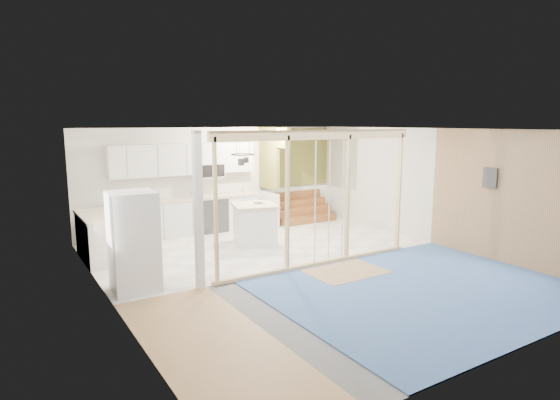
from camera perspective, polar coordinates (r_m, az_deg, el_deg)
room at (r=8.63m, az=3.13°, el=-0.07°), size 7.01×8.01×2.61m
floor_overlays at (r=9.02m, az=3.21°, el=-8.08°), size 7.00×8.00×0.03m
stud_frame at (r=8.43m, az=1.63°, el=1.82°), size 4.66×0.14×2.60m
base_cabinets at (r=11.08m, az=-13.94°, el=-2.59°), size 4.45×2.24×0.93m
upper_cabinets at (r=11.56m, az=-11.27°, el=4.78°), size 3.60×0.41×0.85m
green_partition at (r=12.81m, az=1.28°, el=1.46°), size 2.25×1.51×2.60m
pot_rack at (r=10.00m, az=-4.52°, el=5.24°), size 0.52×0.52×0.72m
sheathing_panel at (r=9.83m, az=27.14°, el=0.06°), size 0.02×4.00×2.60m
electrical_panel at (r=10.06m, az=24.23°, el=2.48°), size 0.04×0.30×0.40m
ceiling_light at (r=11.79m, az=0.41°, el=8.55°), size 0.32×0.32×0.08m
fridge at (r=7.89m, az=-17.35°, el=-4.95°), size 0.73×0.70×1.65m
island at (r=10.52m, az=-3.09°, el=-3.00°), size 1.17×1.17×0.92m
bowl at (r=10.56m, az=-2.64°, el=-0.24°), size 0.31×0.31×0.06m
soap_bottle_a at (r=11.50m, az=-10.63°, el=1.02°), size 0.12×0.12×0.28m
soap_bottle_b at (r=12.25m, az=-4.37°, el=1.41°), size 0.08×0.08×0.17m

